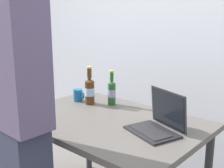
{
  "coord_description": "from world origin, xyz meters",
  "views": [
    {
      "loc": [
        1.24,
        -1.37,
        1.44
      ],
      "look_at": [
        0.04,
        0.0,
        0.99
      ],
      "focal_mm": 46.67,
      "sensor_mm": 36.0,
      "label": 1
    }
  ],
  "objects_px": {
    "laptop": "(159,122)",
    "beer_bottle_brown": "(90,90)",
    "person_figure": "(16,117)",
    "coffee_mug": "(78,95)",
    "beer_bottle_amber": "(112,92)"
  },
  "relations": [
    {
      "from": "person_figure",
      "to": "coffee_mug",
      "type": "height_order",
      "value": "person_figure"
    },
    {
      "from": "laptop",
      "to": "beer_bottle_brown",
      "type": "height_order",
      "value": "beer_bottle_brown"
    },
    {
      "from": "laptop",
      "to": "coffee_mug",
      "type": "bearing_deg",
      "value": 172.99
    },
    {
      "from": "beer_bottle_brown",
      "to": "person_figure",
      "type": "distance_m",
      "value": 0.81
    },
    {
      "from": "beer_bottle_amber",
      "to": "coffee_mug",
      "type": "xyz_separation_m",
      "value": [
        -0.27,
        -0.11,
        -0.05
      ]
    },
    {
      "from": "beer_bottle_amber",
      "to": "beer_bottle_brown",
      "type": "xyz_separation_m",
      "value": [
        -0.14,
        -0.1,
        0.01
      ]
    },
    {
      "from": "laptop",
      "to": "beer_bottle_brown",
      "type": "bearing_deg",
      "value": 171.15
    },
    {
      "from": "laptop",
      "to": "person_figure",
      "type": "distance_m",
      "value": 0.82
    },
    {
      "from": "beer_bottle_brown",
      "to": "person_figure",
      "type": "height_order",
      "value": "person_figure"
    },
    {
      "from": "beer_bottle_amber",
      "to": "person_figure",
      "type": "relative_size",
      "value": 0.15
    },
    {
      "from": "beer_bottle_amber",
      "to": "beer_bottle_brown",
      "type": "height_order",
      "value": "beer_bottle_brown"
    },
    {
      "from": "beer_bottle_amber",
      "to": "beer_bottle_brown",
      "type": "distance_m",
      "value": 0.17
    },
    {
      "from": "beer_bottle_amber",
      "to": "person_figure",
      "type": "distance_m",
      "value": 0.88
    },
    {
      "from": "beer_bottle_brown",
      "to": "person_figure",
      "type": "xyz_separation_m",
      "value": [
        0.22,
        -0.77,
        0.05
      ]
    },
    {
      "from": "beer_bottle_brown",
      "to": "person_figure",
      "type": "bearing_deg",
      "value": -73.78
    }
  ]
}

